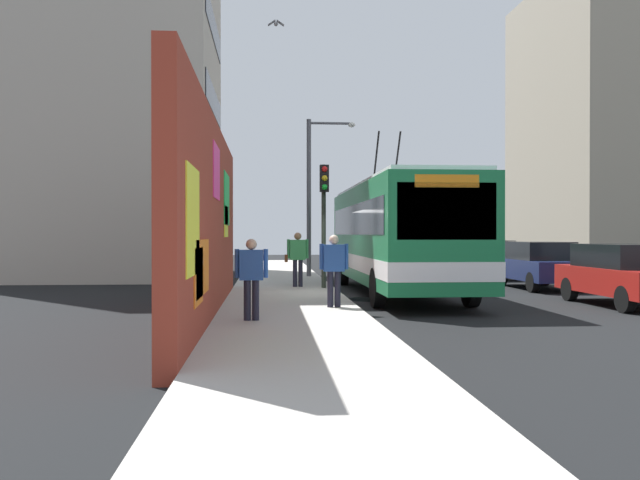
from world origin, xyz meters
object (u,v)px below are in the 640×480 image
Objects in this scene: pedestrian_near_wall at (251,273)px; pedestrian_at_curb at (334,265)px; parked_car_navy at (539,264)px; parked_car_red at (626,273)px; parked_car_silver at (486,258)px; pedestrian_midblock at (297,255)px; street_lamp at (315,185)px; traffic_light at (324,204)px; city_bus at (396,233)px.

pedestrian_at_curb reaches higher than pedestrian_near_wall.
parked_car_red is at bearing -180.00° from parked_car_navy.
parked_car_silver is 2.47× the size of pedestrian_midblock.
parked_car_navy is 2.52× the size of pedestrian_at_curb.
pedestrian_midblock is at bearing 169.94° from street_lamp.
traffic_light is (-0.59, -0.80, 1.59)m from pedestrian_midblock.
parked_car_navy is at bearing 0.00° from parked_car_red.
pedestrian_near_wall is at bearing 145.99° from parked_car_silver.
street_lamp is (11.28, -0.37, 2.67)m from pedestrian_at_curb.
pedestrian_midblock is 1.88m from traffic_light.
traffic_light is (4.42, 7.35, 1.93)m from parked_car_red.
city_bus reaches higher than pedestrian_midblock.
pedestrian_near_wall reaches higher than parked_car_navy.
pedestrian_at_curb is at bearing 178.11° from street_lamp.
parked_car_red is at bearing -121.55° from pedestrian_midblock.
parked_car_navy is at bearing -72.15° from city_bus.
city_bus is at bearing -107.13° from traffic_light.
parked_car_silver is 14.02m from pedestrian_at_curb.
city_bus is 2.97× the size of traffic_light.
street_lamp is at bearing -10.06° from pedestrian_midblock.
pedestrian_at_curb reaches higher than parked_car_silver.
city_bus is 8.80m from parked_car_silver.
city_bus reaches higher than parked_car_red.
parked_car_red is 2.70× the size of pedestrian_near_wall.
city_bus is at bearing -162.84° from street_lamp.
city_bus is at bearing -26.66° from pedestrian_at_curb.
parked_car_navy is at bearing -82.16° from traffic_light.
pedestrian_midblock is 1.04× the size of pedestrian_at_curb.
pedestrian_at_curb is (-6.43, 7.59, 0.30)m from parked_car_navy.
pedestrian_at_curb is at bearing 177.49° from traffic_light.
parked_car_navy is 8.17m from pedestrian_midblock.
parked_car_red is 1.02× the size of parked_car_navy.
parked_car_navy is 0.98× the size of parked_car_silver.
street_lamp is (5.87, -0.13, 1.03)m from traffic_light.
pedestrian_at_curb is at bearing 97.53° from parked_car_red.
pedestrian_midblock is at bearing 58.45° from parked_car_red.
city_bus is 2.67× the size of parked_car_red.
traffic_light reaches higher than pedestrian_near_wall.
parked_car_silver is 2.70× the size of pedestrian_near_wall.
city_bus reaches higher than parked_car_silver.
parked_car_red is 1.00× the size of parked_car_silver.
parked_car_red is at bearing 180.00° from parked_car_silver.
traffic_light is (-1.01, 7.35, 1.93)m from parked_car_navy.
pedestrian_near_wall is at bearing 148.67° from city_bus.
parked_car_silver is (5.35, -0.00, 0.00)m from parked_car_navy.
pedestrian_at_curb is (-1.00, 7.59, 0.30)m from parked_car_red.
parked_car_silver is (10.78, 0.00, -0.00)m from parked_car_red.
traffic_light is 5.96m from street_lamp.
parked_car_navy is 2.42× the size of pedestrian_midblock.
parked_car_red and parked_car_navy have the same top height.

